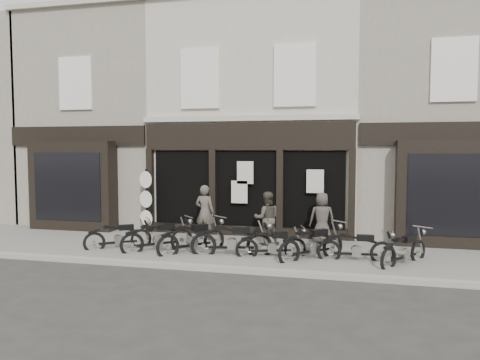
% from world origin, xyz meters
% --- Properties ---
extents(ground_plane, '(90.00, 90.00, 0.00)m').
position_xyz_m(ground_plane, '(0.00, 0.00, 0.00)').
color(ground_plane, '#2D2B28').
rests_on(ground_plane, ground).
extents(pavement, '(30.00, 4.20, 0.12)m').
position_xyz_m(pavement, '(0.00, 0.90, 0.06)').
color(pavement, slate).
rests_on(pavement, ground_plane).
extents(kerb, '(30.00, 0.25, 0.13)m').
position_xyz_m(kerb, '(0.00, -1.25, 0.07)').
color(kerb, gray).
rests_on(kerb, ground_plane).
extents(central_building, '(7.30, 6.22, 8.34)m').
position_xyz_m(central_building, '(0.00, 5.95, 4.08)').
color(central_building, beige).
rests_on(central_building, ground).
extents(neighbour_left, '(5.60, 6.73, 8.34)m').
position_xyz_m(neighbour_left, '(-6.35, 5.90, 4.04)').
color(neighbour_left, gray).
rests_on(neighbour_left, ground).
extents(neighbour_right, '(5.60, 6.73, 8.34)m').
position_xyz_m(neighbour_right, '(6.35, 5.90, 4.04)').
color(neighbour_right, gray).
rests_on(neighbour_right, ground).
extents(motorcycle_0, '(1.72, 1.38, 0.95)m').
position_xyz_m(motorcycle_0, '(-3.24, 0.20, 0.38)').
color(motorcycle_0, black).
rests_on(motorcycle_0, ground).
extents(motorcycle_1, '(1.79, 1.63, 1.05)m').
position_xyz_m(motorcycle_1, '(-1.97, 0.17, 0.42)').
color(motorcycle_1, black).
rests_on(motorcycle_1, ground).
extents(motorcycle_2, '(1.63, 1.84, 1.06)m').
position_xyz_m(motorcycle_2, '(-0.93, 0.19, 0.42)').
color(motorcycle_2, black).
rests_on(motorcycle_2, ground).
extents(motorcycle_3, '(2.25, 0.79, 1.09)m').
position_xyz_m(motorcycle_3, '(0.26, 0.12, 0.43)').
color(motorcycle_3, black).
rests_on(motorcycle_3, ground).
extents(motorcycle_4, '(1.89, 0.85, 0.93)m').
position_xyz_m(motorcycle_4, '(1.36, 0.18, 0.37)').
color(motorcycle_4, black).
rests_on(motorcycle_4, ground).
extents(motorcycle_5, '(1.73, 1.74, 1.06)m').
position_xyz_m(motorcycle_5, '(2.45, 0.20, 0.42)').
color(motorcycle_5, black).
rests_on(motorcycle_5, ground).
extents(motorcycle_6, '(2.01, 0.55, 0.96)m').
position_xyz_m(motorcycle_6, '(3.60, 0.27, 0.38)').
color(motorcycle_6, black).
rests_on(motorcycle_6, ground).
extents(motorcycle_7, '(1.42, 1.77, 0.98)m').
position_xyz_m(motorcycle_7, '(4.79, 0.20, 0.39)').
color(motorcycle_7, black).
rests_on(motorcycle_7, ground).
extents(man_left, '(0.69, 0.50, 1.76)m').
position_xyz_m(man_left, '(-1.15, 1.98, 1.00)').
color(man_left, '#4F4841').
rests_on(man_left, pavement).
extents(man_centre, '(0.93, 0.81, 1.63)m').
position_xyz_m(man_centre, '(0.95, 1.62, 0.93)').
color(man_centre, '#434036').
rests_on(man_centre, pavement).
extents(man_right, '(0.85, 0.63, 1.58)m').
position_xyz_m(man_right, '(2.57, 2.20, 0.91)').
color(man_right, '#413B36').
rests_on(man_right, pavement).
extents(advert_sign_post, '(0.55, 0.37, 2.35)m').
position_xyz_m(advert_sign_post, '(-3.35, 2.34, 1.15)').
color(advert_sign_post, black).
rests_on(advert_sign_post, ground).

